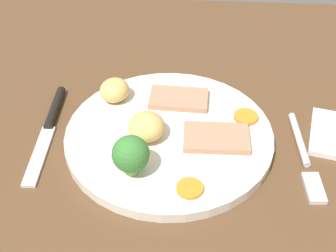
{
  "coord_description": "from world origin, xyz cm",
  "views": [
    {
      "loc": [
        -2.77,
        42.93,
        44.19
      ],
      "look_at": [
        0.14,
        -1.14,
        6.0
      ],
      "focal_mm": 49.36,
      "sensor_mm": 36.0,
      "label": 1
    }
  ],
  "objects_px": {
    "knife": "(50,124)",
    "meat_slice_main": "(216,140)",
    "dinner_plate": "(168,136)",
    "carrot_coin_back": "(190,188)",
    "carrot_coin_front": "(246,117)",
    "fork": "(305,158)",
    "roast_potato_left": "(114,90)",
    "roast_potato_right": "(146,129)",
    "meat_slice_under": "(179,99)",
    "broccoli_floret": "(131,155)"
  },
  "relations": [
    {
      "from": "fork",
      "to": "knife",
      "type": "height_order",
      "value": "knife"
    },
    {
      "from": "dinner_plate",
      "to": "meat_slice_under",
      "type": "relative_size",
      "value": 3.34
    },
    {
      "from": "roast_potato_right",
      "to": "carrot_coin_front",
      "type": "xyz_separation_m",
      "value": [
        -0.13,
        -0.05,
        -0.01
      ]
    },
    {
      "from": "meat_slice_under",
      "to": "carrot_coin_front",
      "type": "bearing_deg",
      "value": 160.44
    },
    {
      "from": "roast_potato_left",
      "to": "broccoli_floret",
      "type": "relative_size",
      "value": 0.82
    },
    {
      "from": "carrot_coin_front",
      "to": "roast_potato_left",
      "type": "bearing_deg",
      "value": -9.51
    },
    {
      "from": "roast_potato_left",
      "to": "carrot_coin_front",
      "type": "height_order",
      "value": "roast_potato_left"
    },
    {
      "from": "carrot_coin_front",
      "to": "broccoli_floret",
      "type": "bearing_deg",
      "value": 37.75
    },
    {
      "from": "broccoli_floret",
      "to": "dinner_plate",
      "type": "bearing_deg",
      "value": -116.85
    },
    {
      "from": "roast_potato_left",
      "to": "roast_potato_right",
      "type": "distance_m",
      "value": 0.09
    },
    {
      "from": "carrot_coin_front",
      "to": "fork",
      "type": "xyz_separation_m",
      "value": [
        -0.07,
        0.06,
        -0.01
      ]
    },
    {
      "from": "roast_potato_left",
      "to": "carrot_coin_back",
      "type": "bearing_deg",
      "value": 124.24
    },
    {
      "from": "fork",
      "to": "dinner_plate",
      "type": "bearing_deg",
      "value": -102.12
    },
    {
      "from": "roast_potato_right",
      "to": "carrot_coin_back",
      "type": "height_order",
      "value": "roast_potato_right"
    },
    {
      "from": "meat_slice_main",
      "to": "meat_slice_under",
      "type": "height_order",
      "value": "same"
    },
    {
      "from": "carrot_coin_back",
      "to": "roast_potato_left",
      "type": "bearing_deg",
      "value": -55.76
    },
    {
      "from": "carrot_coin_front",
      "to": "carrot_coin_back",
      "type": "relative_size",
      "value": 1.04
    },
    {
      "from": "carrot_coin_back",
      "to": "fork",
      "type": "distance_m",
      "value": 0.16
    },
    {
      "from": "roast_potato_right",
      "to": "fork",
      "type": "xyz_separation_m",
      "value": [
        -0.2,
        0.01,
        -0.03
      ]
    },
    {
      "from": "meat_slice_under",
      "to": "roast_potato_left",
      "type": "distance_m",
      "value": 0.09
    },
    {
      "from": "meat_slice_main",
      "to": "meat_slice_under",
      "type": "bearing_deg",
      "value": -58.13
    },
    {
      "from": "meat_slice_main",
      "to": "broccoli_floret",
      "type": "relative_size",
      "value": 1.6
    },
    {
      "from": "carrot_coin_back",
      "to": "fork",
      "type": "xyz_separation_m",
      "value": [
        -0.14,
        -0.07,
        -0.01
      ]
    },
    {
      "from": "dinner_plate",
      "to": "knife",
      "type": "relative_size",
      "value": 1.44
    },
    {
      "from": "meat_slice_main",
      "to": "broccoli_floret",
      "type": "bearing_deg",
      "value": 30.25
    },
    {
      "from": "dinner_plate",
      "to": "roast_potato_right",
      "type": "bearing_deg",
      "value": 31.64
    },
    {
      "from": "meat_slice_main",
      "to": "knife",
      "type": "xyz_separation_m",
      "value": [
        0.22,
        -0.03,
        -0.01
      ]
    },
    {
      "from": "meat_slice_under",
      "to": "roast_potato_left",
      "type": "bearing_deg",
      "value": 1.43
    },
    {
      "from": "roast_potato_left",
      "to": "knife",
      "type": "relative_size",
      "value": 0.23
    },
    {
      "from": "roast_potato_left",
      "to": "fork",
      "type": "xyz_separation_m",
      "value": [
        -0.25,
        0.09,
        -0.03
      ]
    },
    {
      "from": "meat_slice_main",
      "to": "roast_potato_right",
      "type": "xyz_separation_m",
      "value": [
        0.09,
        -0.0,
        0.01
      ]
    },
    {
      "from": "roast_potato_left",
      "to": "broccoli_floret",
      "type": "height_order",
      "value": "broccoli_floret"
    },
    {
      "from": "meat_slice_main",
      "to": "carrot_coin_back",
      "type": "height_order",
      "value": "meat_slice_main"
    },
    {
      "from": "roast_potato_left",
      "to": "carrot_coin_front",
      "type": "xyz_separation_m",
      "value": [
        -0.18,
        0.03,
        -0.01
      ]
    },
    {
      "from": "knife",
      "to": "meat_slice_main",
      "type": "bearing_deg",
      "value": 80.23
    },
    {
      "from": "broccoli_floret",
      "to": "meat_slice_main",
      "type": "bearing_deg",
      "value": -149.75
    },
    {
      "from": "dinner_plate",
      "to": "roast_potato_left",
      "type": "bearing_deg",
      "value": -39.18
    },
    {
      "from": "meat_slice_main",
      "to": "roast_potato_right",
      "type": "relative_size",
      "value": 1.73
    },
    {
      "from": "meat_slice_under",
      "to": "carrot_coin_front",
      "type": "xyz_separation_m",
      "value": [
        -0.09,
        0.03,
        -0.0
      ]
    },
    {
      "from": "carrot_coin_back",
      "to": "dinner_plate",
      "type": "bearing_deg",
      "value": -72.24
    },
    {
      "from": "dinner_plate",
      "to": "carrot_coin_back",
      "type": "bearing_deg",
      "value": 107.76
    },
    {
      "from": "meat_slice_main",
      "to": "meat_slice_under",
      "type": "relative_size",
      "value": 1.03
    },
    {
      "from": "roast_potato_right",
      "to": "broccoli_floret",
      "type": "bearing_deg",
      "value": 78.93
    },
    {
      "from": "dinner_plate",
      "to": "knife",
      "type": "xyz_separation_m",
      "value": [
        0.16,
        -0.02,
        -0.0
      ]
    },
    {
      "from": "fork",
      "to": "knife",
      "type": "xyz_separation_m",
      "value": [
        0.33,
        -0.04,
        0.0
      ]
    },
    {
      "from": "dinner_plate",
      "to": "fork",
      "type": "bearing_deg",
      "value": 171.51
    },
    {
      "from": "roast_potato_left",
      "to": "roast_potato_right",
      "type": "height_order",
      "value": "roast_potato_right"
    },
    {
      "from": "dinner_plate",
      "to": "meat_slice_main",
      "type": "xyz_separation_m",
      "value": [
        -0.06,
        0.02,
        0.01
      ]
    },
    {
      "from": "broccoli_floret",
      "to": "roast_potato_right",
      "type": "bearing_deg",
      "value": -101.07
    },
    {
      "from": "meat_slice_under",
      "to": "carrot_coin_back",
      "type": "height_order",
      "value": "meat_slice_under"
    }
  ]
}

